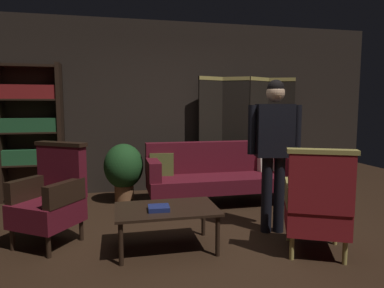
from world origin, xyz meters
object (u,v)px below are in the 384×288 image
(folding_screen, at_px, (246,131))
(potted_plant, at_px, (124,169))
(standing_figure, at_px, (274,142))
(armchair_wing_left, at_px, (51,197))
(velvet_couch, at_px, (219,172))
(coffee_table, at_px, (166,212))
(book_navy_cloth, at_px, (159,208))
(bookshelf, at_px, (31,129))
(armchair_gilt_accent, at_px, (317,205))

(folding_screen, xyz_separation_m, potted_plant, (-2.08, -0.43, -0.48))
(folding_screen, distance_m, standing_figure, 2.09)
(folding_screen, height_order, armchair_wing_left, folding_screen)
(velvet_couch, relative_size, coffee_table, 2.12)
(armchair_wing_left, relative_size, book_navy_cloth, 5.17)
(folding_screen, xyz_separation_m, armchair_wing_left, (-2.85, -1.83, -0.50))
(bookshelf, relative_size, book_navy_cloth, 10.18)
(velvet_couch, xyz_separation_m, coffee_table, (-1.00, -1.50, -0.08))
(armchair_gilt_accent, relative_size, book_navy_cloth, 5.17)
(bookshelf, xyz_separation_m, armchair_gilt_accent, (3.08, -2.68, -0.58))
(standing_figure, bearing_deg, velvet_couch, 100.45)
(coffee_table, bearing_deg, book_navy_cloth, -141.43)
(standing_figure, bearing_deg, coffee_table, -170.48)
(folding_screen, xyz_separation_m, bookshelf, (-3.42, 0.00, 0.08))
(bookshelf, bearing_deg, armchair_gilt_accent, -41.03)
(potted_plant, bearing_deg, folding_screen, 11.79)
(bookshelf, xyz_separation_m, velvet_couch, (2.70, -0.74, -0.62))
(armchair_wing_left, xyz_separation_m, potted_plant, (0.76, 1.40, 0.01))
(armchair_wing_left, height_order, standing_figure, standing_figure)
(folding_screen, height_order, armchair_gilt_accent, folding_screen)
(armchair_gilt_accent, relative_size, standing_figure, 0.61)
(standing_figure, bearing_deg, armchair_wing_left, 175.14)
(bookshelf, height_order, book_navy_cloth, bookshelf)
(velvet_couch, distance_m, standing_figure, 1.43)
(bookshelf, bearing_deg, book_navy_cloth, -54.95)
(armchair_gilt_accent, distance_m, book_navy_cloth, 1.51)
(potted_plant, height_order, book_navy_cloth, potted_plant)
(folding_screen, distance_m, bookshelf, 3.42)
(bookshelf, bearing_deg, folding_screen, -0.01)
(bookshelf, distance_m, armchair_gilt_accent, 4.12)
(velvet_couch, height_order, armchair_gilt_accent, armchair_gilt_accent)
(bookshelf, bearing_deg, potted_plant, -18.08)
(standing_figure, relative_size, book_navy_cloth, 8.46)
(armchair_gilt_accent, bearing_deg, folding_screen, 82.83)
(standing_figure, xyz_separation_m, book_navy_cloth, (-1.32, -0.27, -0.58))
(folding_screen, relative_size, bookshelf, 0.93)
(velvet_couch, height_order, standing_figure, standing_figure)
(standing_figure, bearing_deg, potted_plant, 135.14)
(folding_screen, bearing_deg, armchair_gilt_accent, -97.17)
(bookshelf, relative_size, armchair_wing_left, 1.97)
(coffee_table, height_order, armchair_wing_left, armchair_wing_left)
(velvet_couch, bearing_deg, coffee_table, -123.65)
(folding_screen, distance_m, velvet_couch, 1.16)
(book_navy_cloth, bearing_deg, potted_plant, 98.68)
(armchair_gilt_accent, distance_m, potted_plant, 2.84)
(coffee_table, height_order, potted_plant, potted_plant)
(folding_screen, bearing_deg, velvet_couch, -133.99)
(folding_screen, xyz_separation_m, standing_figure, (-0.48, -2.03, 0.04))
(standing_figure, bearing_deg, bookshelf, 145.32)
(velvet_couch, xyz_separation_m, potted_plant, (-1.37, 0.31, 0.05))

